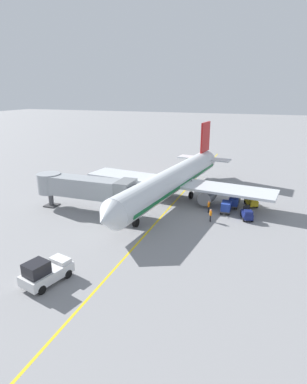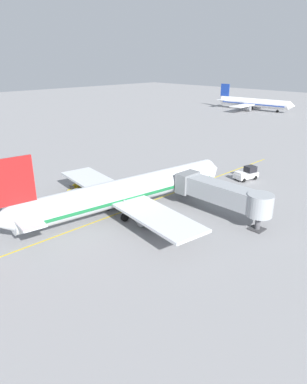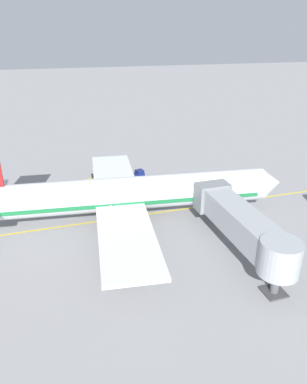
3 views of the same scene
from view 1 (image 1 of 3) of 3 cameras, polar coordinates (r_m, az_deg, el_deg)
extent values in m
plane|color=gray|center=(49.02, 4.13, -1.46)|extent=(400.00, 400.00, 0.00)
cube|color=gold|center=(49.02, 4.13, -1.46)|extent=(0.24, 80.00, 0.01)
cylinder|color=silver|center=(47.95, 3.48, 2.23)|extent=(7.61, 32.21, 3.70)
cube|color=#196B38|center=(48.07, 3.47, 1.70)|extent=(7.33, 29.68, 0.44)
cone|color=silver|center=(33.73, -8.43, -4.81)|extent=(3.89, 2.83, 3.63)
cone|color=silver|center=(63.78, 9.84, 6.20)|extent=(3.47, 3.17, 3.14)
cube|color=black|center=(34.86, -6.77, -2.83)|extent=(2.89, 1.43, 0.60)
cube|color=silver|center=(49.01, 3.94, 1.78)|extent=(30.41, 8.85, 0.36)
cylinder|color=gray|center=(46.86, 9.70, -0.80)|extent=(2.38, 3.42, 2.00)
cylinder|color=gray|center=(51.00, -2.13, 0.99)|extent=(2.38, 3.42, 2.00)
cube|color=red|center=(60.81, 9.35, 9.78)|extent=(0.86, 4.41, 5.50)
cube|color=silver|center=(61.30, 9.11, 6.02)|extent=(10.24, 3.81, 0.24)
cylinder|color=black|center=(39.41, -3.20, -5.52)|extent=(0.58, 1.15, 1.10)
cylinder|color=gray|center=(38.83, -3.24, -3.42)|extent=(0.24, 0.24, 2.00)
cylinder|color=black|center=(49.71, 6.78, -0.60)|extent=(0.58, 1.15, 1.10)
cylinder|color=gray|center=(49.24, 6.84, 1.12)|extent=(0.24, 0.24, 2.00)
cylinder|color=black|center=(51.38, 1.98, 0.14)|extent=(0.58, 1.15, 1.10)
cylinder|color=gray|center=(50.93, 1.99, 1.80)|extent=(0.24, 0.24, 2.00)
cube|color=#93999E|center=(44.21, -11.70, 0.80)|extent=(12.86, 2.80, 2.60)
cube|color=slate|center=(41.62, -5.07, 0.03)|extent=(2.00, 3.50, 2.99)
cylinder|color=#93999E|center=(47.82, -18.29, 1.54)|extent=(3.36, 3.36, 2.86)
cylinder|color=#4C4C51|center=(48.51, -18.02, -1.17)|extent=(0.70, 0.70, 2.19)
cube|color=#38383A|center=(48.83, -17.91, -2.29)|extent=(1.80, 1.80, 0.16)
cube|color=silver|center=(30.09, -18.66, -13.79)|extent=(3.16, 4.79, 0.90)
cube|color=black|center=(29.10, -20.41, -12.85)|extent=(2.03, 2.18, 1.10)
cube|color=silver|center=(30.58, -16.50, -11.66)|extent=(2.07, 1.50, 0.36)
cylinder|color=black|center=(31.70, -17.61, -12.90)|extent=(0.53, 0.86, 0.80)
cylinder|color=black|center=(30.43, -15.29, -14.06)|extent=(0.53, 0.86, 0.80)
cylinder|color=black|center=(30.31, -21.89, -14.93)|extent=(0.53, 0.86, 0.80)
cylinder|color=black|center=(28.98, -19.66, -16.28)|extent=(0.53, 0.86, 0.80)
cube|color=gold|center=(48.49, 17.24, -1.68)|extent=(2.17, 2.77, 0.70)
cube|color=gold|center=(47.71, 17.62, -1.31)|extent=(1.37, 1.39, 0.44)
cube|color=black|center=(48.88, 17.01, -0.67)|extent=(0.83, 0.51, 0.64)
cylinder|color=black|center=(48.17, 17.37, -1.00)|extent=(0.19, 0.27, 0.54)
cylinder|color=black|center=(48.06, 18.19, -2.39)|extent=(0.42, 0.59, 0.56)
cylinder|color=black|center=(47.64, 17.00, -2.45)|extent=(0.42, 0.59, 0.56)
cylinder|color=black|center=(49.56, 17.40, -1.70)|extent=(0.42, 0.59, 0.56)
cylinder|color=black|center=(49.16, 16.24, -1.75)|extent=(0.42, 0.59, 0.56)
cube|color=navy|center=(43.36, 16.52, -3.92)|extent=(1.83, 2.73, 0.70)
cube|color=navy|center=(42.54, 16.77, -3.55)|extent=(1.27, 1.29, 0.44)
cube|color=black|center=(43.76, 16.42, -2.78)|extent=(0.85, 0.38, 0.64)
cylinder|color=black|center=(43.02, 16.63, -3.18)|extent=(0.15, 0.28, 0.54)
cylinder|color=black|center=(42.82, 17.42, -4.80)|extent=(0.34, 0.59, 0.56)
cylinder|color=black|center=(42.58, 16.00, -4.79)|extent=(0.34, 0.59, 0.56)
cylinder|color=black|center=(44.40, 16.94, -3.93)|extent=(0.34, 0.59, 0.56)
cylinder|color=black|center=(44.17, 15.57, -3.92)|extent=(0.34, 0.59, 0.56)
cube|color=#4C4C51|center=(44.85, 12.94, -3.19)|extent=(1.30, 2.20, 0.12)
cube|color=#233D9E|center=(44.64, 13.00, -2.45)|extent=(1.24, 2.09, 1.10)
cylinder|color=#4C4C51|center=(43.51, 12.68, -3.85)|extent=(0.07, 0.70, 0.07)
cylinder|color=black|center=(44.11, 13.49, -3.92)|extent=(0.12, 0.36, 0.36)
cylinder|color=black|center=(44.23, 12.07, -3.76)|extent=(0.12, 0.36, 0.36)
cylinder|color=black|center=(45.65, 13.75, -3.19)|extent=(0.12, 0.36, 0.36)
cylinder|color=black|center=(45.76, 12.38, -3.04)|extent=(0.12, 0.36, 0.36)
cube|color=#4C4C51|center=(47.18, 14.26, -2.23)|extent=(1.30, 2.20, 0.12)
cube|color=#233D9E|center=(46.98, 14.32, -1.53)|extent=(1.24, 2.09, 1.10)
cylinder|color=#4C4C51|center=(45.82, 14.05, -2.83)|extent=(0.07, 0.70, 0.07)
cylinder|color=black|center=(46.44, 14.80, -2.91)|extent=(0.12, 0.36, 0.36)
cylinder|color=black|center=(46.54, 13.45, -2.76)|extent=(0.12, 0.36, 0.36)
cylinder|color=black|center=(47.99, 15.01, -2.25)|extent=(0.12, 0.36, 0.36)
cylinder|color=black|center=(48.08, 13.70, -2.10)|extent=(0.12, 0.36, 0.36)
cube|color=#4C4C51|center=(50.04, 14.66, -1.10)|extent=(1.30, 2.20, 0.12)
cube|color=#999EA3|center=(49.85, 14.72, -0.44)|extent=(1.24, 2.09, 1.10)
cylinder|color=#4C4C51|center=(48.67, 14.48, -1.63)|extent=(0.07, 0.70, 0.07)
cylinder|color=black|center=(49.29, 15.18, -1.73)|extent=(0.12, 0.36, 0.36)
cylinder|color=black|center=(49.38, 13.90, -1.59)|extent=(0.12, 0.36, 0.36)
cylinder|color=black|center=(50.85, 15.36, -1.14)|extent=(0.12, 0.36, 0.36)
cylinder|color=black|center=(50.94, 14.13, -1.01)|extent=(0.12, 0.36, 0.36)
cylinder|color=#232328|center=(41.66, 10.21, -4.66)|extent=(0.15, 0.15, 0.85)
cylinder|color=#232328|center=(41.48, 10.27, -4.76)|extent=(0.15, 0.15, 0.85)
cube|color=orange|center=(41.30, 10.30, -3.78)|extent=(0.37, 0.44, 0.60)
cylinder|color=orange|center=(41.54, 10.22, -3.72)|extent=(0.17, 0.24, 0.57)
cylinder|color=orange|center=(41.09, 10.37, -3.97)|extent=(0.17, 0.24, 0.57)
sphere|color=beige|center=(41.14, 10.33, -3.22)|extent=(0.22, 0.22, 0.22)
cube|color=red|center=(41.14, 10.33, -3.20)|extent=(0.18, 0.27, 0.10)
cylinder|color=#232328|center=(44.58, 9.96, -3.12)|extent=(0.15, 0.15, 0.85)
cylinder|color=#232328|center=(44.40, 9.87, -3.20)|extent=(0.15, 0.15, 0.85)
cube|color=orange|center=(44.24, 9.96, -2.28)|extent=(0.30, 0.41, 0.60)
cylinder|color=orange|center=(44.48, 10.07, -2.24)|extent=(0.13, 0.23, 0.57)
cylinder|color=orange|center=(44.03, 9.84, -2.44)|extent=(0.13, 0.23, 0.57)
sphere|color=#997051|center=(44.09, 9.99, -1.75)|extent=(0.22, 0.22, 0.22)
cube|color=red|center=(44.09, 9.99, -1.73)|extent=(0.12, 0.27, 0.10)
camera|label=2|loc=(88.37, -14.38, 20.40)|focal=32.53mm
camera|label=3|loc=(71.36, -24.17, 19.18)|focal=33.28mm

